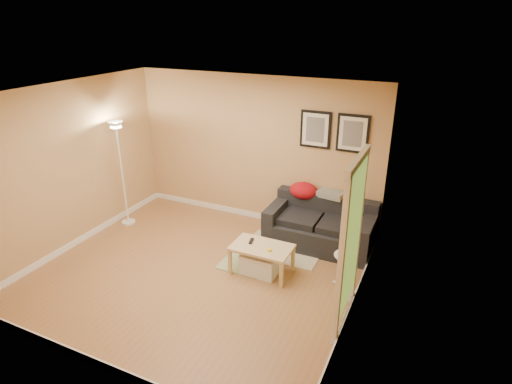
% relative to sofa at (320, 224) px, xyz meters
% --- Properties ---
extents(floor, '(4.50, 4.50, 0.00)m').
position_rel_sofa_xyz_m(floor, '(-1.38, -1.53, -0.38)').
color(floor, '#9A6742').
rests_on(floor, ground).
extents(ceiling, '(4.50, 4.50, 0.00)m').
position_rel_sofa_xyz_m(ceiling, '(-1.38, -1.53, 2.23)').
color(ceiling, white).
rests_on(ceiling, wall_back).
extents(wall_back, '(4.50, 0.00, 4.50)m').
position_rel_sofa_xyz_m(wall_back, '(-1.38, 0.47, 0.92)').
color(wall_back, tan).
rests_on(wall_back, ground).
extents(wall_front, '(4.50, 0.00, 4.50)m').
position_rel_sofa_xyz_m(wall_front, '(-1.38, -3.53, 0.92)').
color(wall_front, tan).
rests_on(wall_front, ground).
extents(wall_left, '(0.00, 4.00, 4.00)m').
position_rel_sofa_xyz_m(wall_left, '(-3.63, -1.53, 0.92)').
color(wall_left, tan).
rests_on(wall_left, ground).
extents(wall_right, '(0.00, 4.00, 4.00)m').
position_rel_sofa_xyz_m(wall_right, '(0.87, -1.53, 0.92)').
color(wall_right, tan).
rests_on(wall_right, ground).
extents(baseboard_back, '(4.50, 0.02, 0.10)m').
position_rel_sofa_xyz_m(baseboard_back, '(-1.38, 0.46, -0.33)').
color(baseboard_back, white).
rests_on(baseboard_back, ground).
extents(baseboard_front, '(4.50, 0.02, 0.10)m').
position_rel_sofa_xyz_m(baseboard_front, '(-1.38, -3.52, -0.33)').
color(baseboard_front, white).
rests_on(baseboard_front, ground).
extents(baseboard_left, '(0.02, 4.00, 0.10)m').
position_rel_sofa_xyz_m(baseboard_left, '(-3.62, -1.53, -0.33)').
color(baseboard_left, white).
rests_on(baseboard_left, ground).
extents(baseboard_right, '(0.02, 4.00, 0.10)m').
position_rel_sofa_xyz_m(baseboard_right, '(0.86, -1.53, -0.33)').
color(baseboard_right, white).
rests_on(baseboard_right, ground).
extents(sofa, '(1.70, 0.90, 0.75)m').
position_rel_sofa_xyz_m(sofa, '(0.00, 0.00, 0.00)').
color(sofa, black).
rests_on(sofa, ground).
extents(red_throw, '(0.48, 0.36, 0.28)m').
position_rel_sofa_xyz_m(red_throw, '(-0.41, 0.31, 0.40)').
color(red_throw, '#B2101E').
rests_on(red_throw, sofa).
extents(plaid_throw, '(0.45, 0.32, 0.10)m').
position_rel_sofa_xyz_m(plaid_throw, '(0.06, 0.33, 0.41)').
color(plaid_throw, tan).
rests_on(plaid_throw, sofa).
extents(framed_print_left, '(0.50, 0.04, 0.60)m').
position_rel_sofa_xyz_m(framed_print_left, '(-0.30, 0.45, 1.43)').
color(framed_print_left, black).
rests_on(framed_print_left, wall_back).
extents(framed_print_right, '(0.50, 0.04, 0.60)m').
position_rel_sofa_xyz_m(framed_print_right, '(0.30, 0.45, 1.43)').
color(framed_print_right, black).
rests_on(framed_print_right, wall_back).
extents(area_rug, '(1.25, 0.85, 0.01)m').
position_rel_sofa_xyz_m(area_rug, '(-0.49, -0.40, -0.37)').
color(area_rug, beige).
rests_on(area_rug, ground).
extents(green_runner, '(0.70, 0.50, 0.01)m').
position_rel_sofa_xyz_m(green_runner, '(-0.86, -1.09, -0.37)').
color(green_runner, '#668C4C').
rests_on(green_runner, ground).
extents(coffee_table, '(0.91, 0.60, 0.43)m').
position_rel_sofa_xyz_m(coffee_table, '(-0.53, -1.14, -0.16)').
color(coffee_table, '#DCB886').
rests_on(coffee_table, ground).
extents(remote_control, '(0.09, 0.17, 0.02)m').
position_rel_sofa_xyz_m(remote_control, '(-0.72, -1.07, 0.07)').
color(remote_control, black).
rests_on(remote_control, coffee_table).
extents(tape_roll, '(0.07, 0.07, 0.03)m').
position_rel_sofa_xyz_m(tape_roll, '(-0.38, -1.20, 0.07)').
color(tape_roll, yellow).
rests_on(tape_roll, coffee_table).
extents(storage_bin, '(0.52, 0.38, 0.32)m').
position_rel_sofa_xyz_m(storage_bin, '(-0.54, -1.16, -0.21)').
color(storage_bin, white).
rests_on(storage_bin, ground).
extents(side_table, '(0.32, 0.32, 0.49)m').
position_rel_sofa_xyz_m(side_table, '(0.64, -0.95, -0.13)').
color(side_table, white).
rests_on(side_table, ground).
extents(book_stack, '(0.21, 0.26, 0.07)m').
position_rel_sofa_xyz_m(book_stack, '(0.64, -0.95, 0.15)').
color(book_stack, teal).
rests_on(book_stack, side_table).
extents(floor_lamp, '(0.24, 0.24, 1.88)m').
position_rel_sofa_xyz_m(floor_lamp, '(-3.38, -0.70, 0.51)').
color(floor_lamp, white).
rests_on(floor_lamp, ground).
extents(doorway, '(0.12, 1.01, 2.13)m').
position_rel_sofa_xyz_m(doorway, '(0.82, -1.68, 0.65)').
color(doorway, white).
rests_on(doorway, ground).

